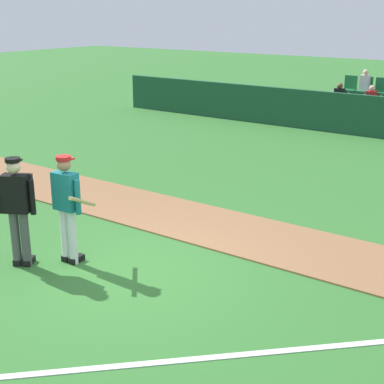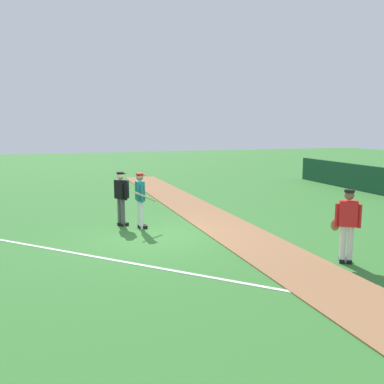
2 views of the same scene
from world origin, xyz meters
TOP-DOWN VIEW (x-y plane):
  - ground_plane at (0.00, 0.00)m, footprint 80.00×80.00m
  - infield_dirt_path at (0.00, 2.41)m, footprint 28.00×1.84m
  - foul_line_chalk at (3.00, -0.50)m, footprint 8.63×8.48m
  - dugout_fence at (0.00, 11.80)m, footprint 20.00×0.16m
  - batter_teal_jersey at (-0.91, -0.21)m, footprint 0.70×0.77m
  - umpire_home_plate at (-1.46, -0.71)m, footprint 0.54×0.45m

SIDE VIEW (x-z plane):
  - ground_plane at x=0.00m, z-range 0.00..0.00m
  - foul_line_chalk at x=3.00m, z-range 0.00..0.01m
  - infield_dirt_path at x=0.00m, z-range 0.00..0.03m
  - dugout_fence at x=0.00m, z-range 0.00..1.30m
  - batter_teal_jersey at x=-0.91m, z-range 0.09..1.85m
  - umpire_home_plate at x=-1.46m, z-range 0.12..1.88m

